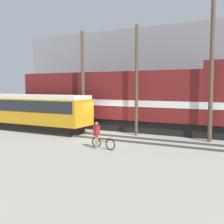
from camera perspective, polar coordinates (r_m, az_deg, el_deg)
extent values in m
plane|color=#9E998C|center=(21.51, -1.75, -4.70)|extent=(120.00, 120.00, 0.00)
cube|color=#47423D|center=(20.06, -4.16, -5.23)|extent=(60.00, 0.07, 0.14)
cube|color=#47423D|center=(21.27, -2.10, -4.62)|extent=(60.00, 0.07, 0.14)
cube|color=#47423D|center=(23.67, 1.26, -3.62)|extent=(60.00, 0.07, 0.14)
cube|color=#47423D|center=(24.95, 2.74, -3.17)|extent=(60.00, 0.07, 0.14)
cube|color=gray|center=(32.64, 9.24, 7.32)|extent=(31.86, 6.00, 9.90)
cube|color=black|center=(24.20, 2.26, -2.40)|extent=(18.03, 2.55, 1.00)
cube|color=maroon|center=(24.00, 2.28, 3.42)|extent=(19.59, 3.00, 3.91)
cube|color=white|center=(24.02, 2.28, 2.02)|extent=(19.20, 3.04, 0.50)
cube|color=black|center=(24.65, -16.40, -2.82)|extent=(9.83, 2.00, 0.70)
cube|color=orange|center=(24.51, -16.49, 0.33)|extent=(11.16, 2.50, 2.02)
cube|color=#1E2328|center=(24.47, -16.51, 1.39)|extent=(10.72, 2.54, 0.90)
cube|color=silver|center=(24.44, -16.56, 3.03)|extent=(10.94, 2.38, 0.30)
torus|color=black|center=(16.44, -0.36, -6.58)|extent=(0.68, 0.16, 0.68)
torus|color=black|center=(17.06, -3.18, -6.16)|extent=(0.68, 0.16, 0.68)
cylinder|color=black|center=(16.72, -1.80, -5.97)|extent=(0.88, 0.16, 0.04)
cylinder|color=black|center=(16.94, -2.78, -5.71)|extent=(0.03, 0.03, 0.30)
cylinder|color=#262626|center=(16.36, -0.36, -5.25)|extent=(0.08, 0.44, 0.02)
cylinder|color=#8C7A5B|center=(16.91, -2.97, -6.07)|extent=(0.11, 0.11, 0.78)
cylinder|color=#8C7A5B|center=(16.79, -3.32, -6.15)|extent=(0.11, 0.11, 0.78)
cube|color=maroon|center=(16.73, -3.16, -3.78)|extent=(0.27, 0.39, 0.60)
sphere|color=#8C664C|center=(16.67, -3.16, -2.39)|extent=(0.21, 0.21, 0.21)
cylinder|color=#4C3D2D|center=(23.51, -5.95, 6.16)|extent=(0.28, 0.28, 8.21)
cylinder|color=#4C3D2D|center=(21.20, 5.01, 6.37)|extent=(0.23, 0.23, 8.28)
cylinder|color=#4C3D2D|center=(19.76, 19.56, 7.75)|extent=(0.29, 0.29, 9.36)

